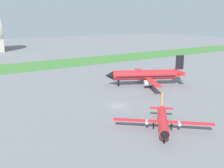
% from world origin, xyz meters
% --- Properties ---
extents(ground_plane, '(600.00, 600.00, 0.00)m').
position_xyz_m(ground_plane, '(0.00, 0.00, 0.00)').
color(ground_plane, slate).
extents(grass_taxiway_strip, '(360.00, 28.00, 0.08)m').
position_xyz_m(grass_taxiway_strip, '(0.00, 75.18, 0.04)').
color(grass_taxiway_strip, '#3D7533').
rests_on(grass_taxiway_strip, ground_plane).
extents(airplane_foreground_turboprop, '(15.97, 14.84, 6.15)m').
position_xyz_m(airplane_foreground_turboprop, '(-1.76, -18.31, 2.25)').
color(airplane_foreground_turboprop, red).
rests_on(airplane_foreground_turboprop, ground_plane).
extents(airplane_midfield_jet, '(27.14, 27.20, 10.51)m').
position_xyz_m(airplane_midfield_jet, '(21.27, 12.48, 3.78)').
color(airplane_midfield_jet, red).
rests_on(airplane_midfield_jet, ground_plane).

